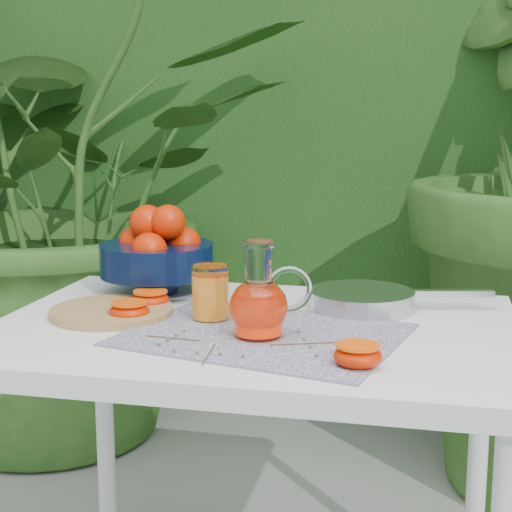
% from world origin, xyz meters
% --- Properties ---
extents(hedge_backdrop, '(8.00, 1.65, 2.50)m').
position_xyz_m(hedge_backdrop, '(0.06, 2.06, 1.19)').
color(hedge_backdrop, '#134315').
rests_on(hedge_backdrop, ground).
extents(potted_plant_left, '(2.44, 2.44, 1.81)m').
position_xyz_m(potted_plant_left, '(-0.99, 1.22, 0.90)').
color(potted_plant_left, '#2A581E').
rests_on(potted_plant_left, ground).
extents(white_table, '(1.00, 0.70, 0.75)m').
position_xyz_m(white_table, '(-0.05, 0.09, 0.67)').
color(white_table, white).
rests_on(white_table, ground).
extents(placemat, '(0.55, 0.47, 0.00)m').
position_xyz_m(placemat, '(-0.02, 0.02, 0.75)').
color(placemat, '#0B1142').
rests_on(placemat, white_table).
extents(cutting_board, '(0.31, 0.31, 0.02)m').
position_xyz_m(cutting_board, '(-0.34, 0.09, 0.76)').
color(cutting_board, '#AD824E').
rests_on(cutting_board, white_table).
extents(fruit_bowl, '(0.28, 0.28, 0.20)m').
position_xyz_m(fruit_bowl, '(-0.32, 0.31, 0.84)').
color(fruit_bowl, black).
rests_on(fruit_bowl, white_table).
extents(juice_pitcher, '(0.16, 0.13, 0.17)m').
position_xyz_m(juice_pitcher, '(-0.02, -0.00, 0.81)').
color(juice_pitcher, white).
rests_on(juice_pitcher, white_table).
extents(juice_tumbler, '(0.09, 0.09, 0.11)m').
position_xyz_m(juice_tumbler, '(-0.14, 0.10, 0.80)').
color(juice_tumbler, white).
rests_on(juice_tumbler, white_table).
extents(saute_pan, '(0.40, 0.26, 0.04)m').
position_xyz_m(saute_pan, '(0.14, 0.25, 0.77)').
color(saute_pan, '#B6B5BA').
rests_on(saute_pan, white_table).
extents(orange_halves, '(0.56, 0.38, 0.04)m').
position_xyz_m(orange_halves, '(-0.14, 0.04, 0.77)').
color(orange_halves, red).
rests_on(orange_halves, white_table).
extents(thyme_sprigs, '(0.35, 0.22, 0.01)m').
position_xyz_m(thyme_sprigs, '(-0.05, -0.07, 0.76)').
color(thyme_sprigs, brown).
rests_on(thyme_sprigs, white_table).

